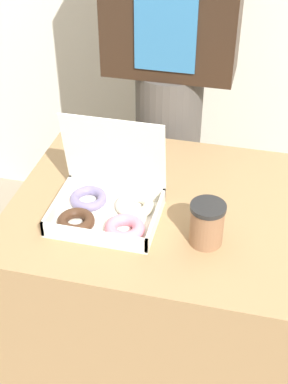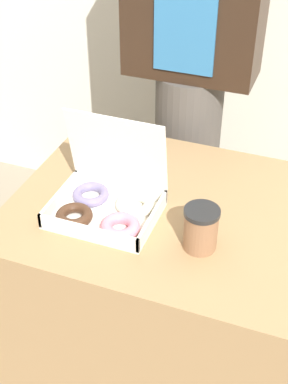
# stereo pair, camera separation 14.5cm
# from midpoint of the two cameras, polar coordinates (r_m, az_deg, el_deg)

# --- Properties ---
(ground_plane) EXTENTS (14.00, 14.00, 0.00)m
(ground_plane) POSITION_cam_midpoint_polar(r_m,az_deg,el_deg) (2.04, -0.33, -17.72)
(ground_plane) COLOR gray
(table) EXTENTS (0.87, 0.70, 0.73)m
(table) POSITION_cam_midpoint_polar(r_m,az_deg,el_deg) (1.76, -0.37, -10.76)
(table) COLOR #99754C
(table) RESTS_ON ground_plane
(donut_box) EXTENTS (0.28, 0.25, 0.27)m
(donut_box) POSITION_cam_midpoint_polar(r_m,az_deg,el_deg) (1.45, -6.70, -1.41)
(donut_box) COLOR white
(donut_box) RESTS_ON table
(coffee_cup) EXTENTS (0.09, 0.09, 0.12)m
(coffee_cup) POSITION_cam_midpoint_polar(r_m,az_deg,el_deg) (1.35, 3.69, -3.50)
(coffee_cup) COLOR #8C6042
(coffee_cup) RESTS_ON table
(person_customer) EXTENTS (0.44, 0.24, 1.70)m
(person_customer) POSITION_cam_midpoint_polar(r_m,az_deg,el_deg) (1.89, 0.60, 13.76)
(person_customer) COLOR #4C4742
(person_customer) RESTS_ON ground_plane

